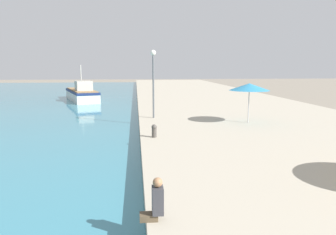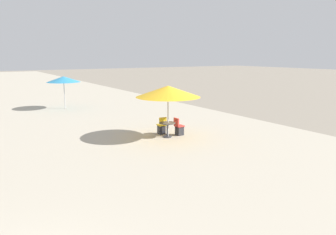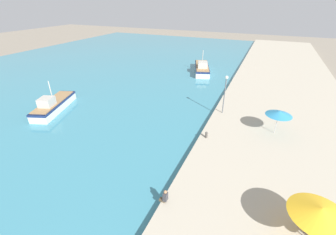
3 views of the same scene
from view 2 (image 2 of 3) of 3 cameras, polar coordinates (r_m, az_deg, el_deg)
quay_promenade at (r=42.74m, az=-21.57°, el=4.31°), size 16.00×90.00×0.57m
cafe_umbrella_pink at (r=16.00m, az=-0.00°, el=4.58°), size 3.17×3.17×2.58m
cafe_umbrella_white at (r=26.06m, az=-17.73°, el=6.36°), size 2.49×2.49×2.45m
cafe_table at (r=16.29m, az=-0.12°, el=-1.61°), size 0.80×0.80×0.74m
cafe_chair_left at (r=16.75m, az=1.93°, el=-2.00°), size 0.45×0.42×0.91m
cafe_chair_right at (r=16.99m, az=-1.12°, el=-1.82°), size 0.45×0.48×0.91m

